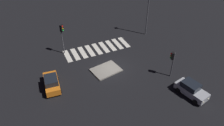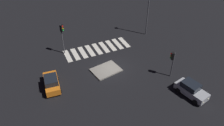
{
  "view_description": "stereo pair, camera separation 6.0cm",
  "coord_description": "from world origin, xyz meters",
  "px_view_note": "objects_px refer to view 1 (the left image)",
  "views": [
    {
      "loc": [
        9.63,
        20.88,
        18.19
      ],
      "look_at": [
        0.0,
        0.0,
        1.0
      ],
      "focal_mm": 35.04,
      "sensor_mm": 36.0,
      "label": 1
    },
    {
      "loc": [
        9.58,
        20.9,
        18.19
      ],
      "look_at": [
        0.0,
        0.0,
        1.0
      ],
      "focal_mm": 35.04,
      "sensor_mm": 36.0,
      "label": 2
    }
  ],
  "objects_px": {
    "traffic_island": "(106,70)",
    "traffic_light_west": "(172,59)",
    "car_silver": "(191,89)",
    "street_lamp": "(149,4)",
    "car_orange": "(52,83)",
    "traffic_light_east": "(62,32)"
  },
  "relations": [
    {
      "from": "traffic_light_west",
      "to": "street_lamp",
      "type": "xyz_separation_m",
      "value": [
        -3.02,
        -10.61,
        2.6
      ]
    },
    {
      "from": "car_orange",
      "to": "traffic_island",
      "type": "bearing_deg",
      "value": -82.46
    },
    {
      "from": "traffic_island",
      "to": "traffic_light_east",
      "type": "height_order",
      "value": "traffic_light_east"
    },
    {
      "from": "traffic_island",
      "to": "traffic_light_east",
      "type": "bearing_deg",
      "value": -58.16
    },
    {
      "from": "car_silver",
      "to": "traffic_island",
      "type": "bearing_deg",
      "value": -151.75
    },
    {
      "from": "car_silver",
      "to": "car_orange",
      "type": "bearing_deg",
      "value": -131.47
    },
    {
      "from": "car_orange",
      "to": "street_lamp",
      "type": "xyz_separation_m",
      "value": [
        -17.14,
        -6.53,
        4.53
      ]
    },
    {
      "from": "car_orange",
      "to": "street_lamp",
      "type": "bearing_deg",
      "value": -64.23
    },
    {
      "from": "traffic_light_west",
      "to": "street_lamp",
      "type": "relative_size",
      "value": 0.46
    },
    {
      "from": "traffic_island",
      "to": "traffic_light_west",
      "type": "height_order",
      "value": "traffic_light_west"
    },
    {
      "from": "car_orange",
      "to": "traffic_light_west",
      "type": "height_order",
      "value": "traffic_light_west"
    },
    {
      "from": "traffic_light_west",
      "to": "street_lamp",
      "type": "height_order",
      "value": "street_lamp"
    },
    {
      "from": "traffic_light_east",
      "to": "car_orange",
      "type": "bearing_deg",
      "value": -63.9
    },
    {
      "from": "car_silver",
      "to": "street_lamp",
      "type": "distance_m",
      "value": 15.38
    },
    {
      "from": "car_silver",
      "to": "traffic_light_west",
      "type": "bearing_deg",
      "value": 169.64
    },
    {
      "from": "traffic_island",
      "to": "traffic_light_west",
      "type": "distance_m",
      "value": 8.64
    },
    {
      "from": "traffic_light_west",
      "to": "street_lamp",
      "type": "distance_m",
      "value": 11.33
    },
    {
      "from": "traffic_island",
      "to": "car_silver",
      "type": "relative_size",
      "value": 1.0
    },
    {
      "from": "traffic_island",
      "to": "car_silver",
      "type": "height_order",
      "value": "car_silver"
    },
    {
      "from": "traffic_island",
      "to": "traffic_light_west",
      "type": "xyz_separation_m",
      "value": [
        -6.94,
        4.41,
        2.65
      ]
    },
    {
      "from": "traffic_light_west",
      "to": "car_silver",
      "type": "bearing_deg",
      "value": 127.92
    },
    {
      "from": "car_silver",
      "to": "car_orange",
      "type": "xyz_separation_m",
      "value": [
        14.27,
        -7.89,
        -0.0
      ]
    }
  ]
}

